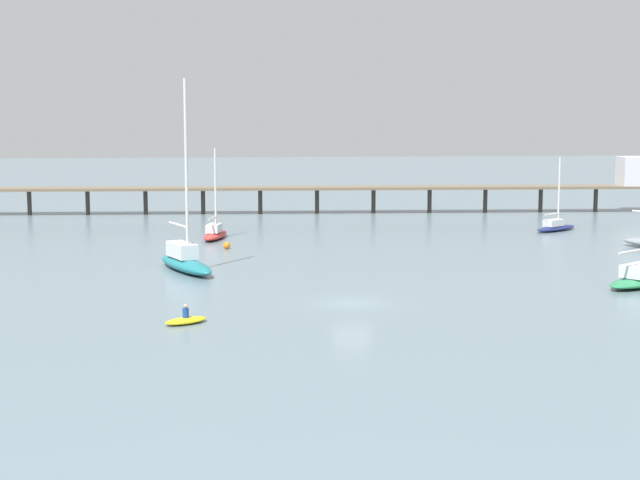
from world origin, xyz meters
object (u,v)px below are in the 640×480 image
sailboat_teal (185,259)px  sailboat_navy (556,226)px  mooring_buoy_near (227,245)px  pier (379,185)px  sailboat_red (215,232)px  dinghy_yellow (186,320)px

sailboat_teal → sailboat_navy: sailboat_teal is taller
sailboat_teal → mooring_buoy_near: 12.04m
pier → sailboat_teal: bearing=-118.2°
sailboat_navy → mooring_buoy_near: (-33.31, -9.62, -0.24)m
mooring_buoy_near → sailboat_red: bearing=98.5°
sailboat_navy → dinghy_yellow: sailboat_navy is taller
sailboat_teal → sailboat_red: size_ratio=1.68×
sailboat_navy → dinghy_yellow: 53.70m
sailboat_red → mooring_buoy_near: size_ratio=13.73×
sailboat_teal → sailboat_red: sailboat_teal is taller
sailboat_navy → mooring_buoy_near: sailboat_navy is taller
pier → sailboat_navy: bearing=-52.2°
sailboat_teal → dinghy_yellow: (0.64, -18.72, -0.73)m
sailboat_teal → dinghy_yellow: bearing=-88.0°
dinghy_yellow → mooring_buoy_near: bearing=85.0°
sailboat_red → mooring_buoy_near: (1.04, -6.96, -0.33)m
sailboat_navy → dinghy_yellow: (-35.93, -39.91, -0.34)m
sailboat_navy → mooring_buoy_near: bearing=-163.9°
pier → sailboat_teal: 45.89m
sailboat_red → pier: bearing=48.3°
sailboat_red → sailboat_teal: bearing=-96.8°
pier → mooring_buoy_near: 34.32m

